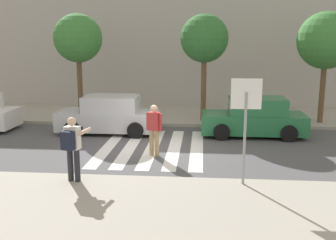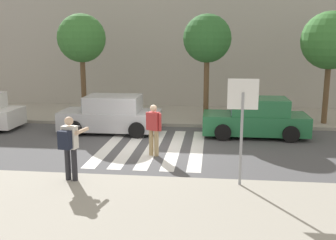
% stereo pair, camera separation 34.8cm
% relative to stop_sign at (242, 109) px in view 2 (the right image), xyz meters
% --- Properties ---
extents(ground_plane, '(120.00, 120.00, 0.00)m').
position_rel_stop_sign_xyz_m(ground_plane, '(-2.85, 3.56, -2.14)').
color(ground_plane, '#4C4C4F').
extents(sidewalk_near, '(60.00, 6.00, 0.14)m').
position_rel_stop_sign_xyz_m(sidewalk_near, '(-2.85, -2.64, -2.07)').
color(sidewalk_near, '#9E998C').
rests_on(sidewalk_near, ground).
extents(sidewalk_far, '(60.00, 4.80, 0.14)m').
position_rel_stop_sign_xyz_m(sidewalk_far, '(-2.85, 9.56, -2.07)').
color(sidewalk_far, '#9E998C').
rests_on(sidewalk_far, ground).
extents(building_facade_far, '(56.00, 4.00, 7.02)m').
position_rel_stop_sign_xyz_m(building_facade_far, '(-2.85, 13.96, 1.37)').
color(building_facade_far, '#ADA89E').
rests_on(building_facade_far, ground).
extents(crosswalk_stripe_0, '(0.44, 5.20, 0.01)m').
position_rel_stop_sign_xyz_m(crosswalk_stripe_0, '(-4.45, 3.76, -2.13)').
color(crosswalk_stripe_0, silver).
rests_on(crosswalk_stripe_0, ground).
extents(crosswalk_stripe_1, '(0.44, 5.20, 0.01)m').
position_rel_stop_sign_xyz_m(crosswalk_stripe_1, '(-3.65, 3.76, -2.13)').
color(crosswalk_stripe_1, silver).
rests_on(crosswalk_stripe_1, ground).
extents(crosswalk_stripe_2, '(0.44, 5.20, 0.01)m').
position_rel_stop_sign_xyz_m(crosswalk_stripe_2, '(-2.85, 3.76, -2.13)').
color(crosswalk_stripe_2, silver).
rests_on(crosswalk_stripe_2, ground).
extents(crosswalk_stripe_3, '(0.44, 5.20, 0.01)m').
position_rel_stop_sign_xyz_m(crosswalk_stripe_3, '(-2.05, 3.76, -2.13)').
color(crosswalk_stripe_3, silver).
rests_on(crosswalk_stripe_3, ground).
extents(crosswalk_stripe_4, '(0.44, 5.20, 0.01)m').
position_rel_stop_sign_xyz_m(crosswalk_stripe_4, '(-1.25, 3.76, -2.13)').
color(crosswalk_stripe_4, silver).
rests_on(crosswalk_stripe_4, ground).
extents(stop_sign, '(0.76, 0.08, 2.74)m').
position_rel_stop_sign_xyz_m(stop_sign, '(0.00, 0.00, 0.00)').
color(stop_sign, gray).
rests_on(stop_sign, sidewalk_near).
extents(photographer_with_backpack, '(0.68, 0.91, 1.72)m').
position_rel_stop_sign_xyz_m(photographer_with_backpack, '(-4.44, -0.21, -0.97)').
color(photographer_with_backpack, '#232328').
rests_on(photographer_with_backpack, sidewalk_near).
extents(pedestrian_crossing, '(0.54, 0.37, 1.72)m').
position_rel_stop_sign_xyz_m(pedestrian_crossing, '(-2.66, 2.74, -1.16)').
color(pedestrian_crossing, tan).
rests_on(pedestrian_crossing, ground).
extents(parked_car_silver, '(4.10, 1.92, 1.55)m').
position_rel_stop_sign_xyz_m(parked_car_silver, '(-4.91, 5.86, -1.41)').
color(parked_car_silver, '#B7BABF').
rests_on(parked_car_silver, ground).
extents(parked_car_green, '(4.10, 1.92, 1.55)m').
position_rel_stop_sign_xyz_m(parked_car_green, '(0.99, 5.86, -1.41)').
color(parked_car_green, '#236B3D').
rests_on(parked_car_green, ground).
extents(street_tree_west, '(2.26, 2.26, 4.86)m').
position_rel_stop_sign_xyz_m(street_tree_west, '(-6.89, 8.36, 1.70)').
color(street_tree_west, brown).
rests_on(street_tree_west, sidewalk_far).
extents(street_tree_center, '(2.14, 2.14, 4.79)m').
position_rel_stop_sign_xyz_m(street_tree_center, '(-1.04, 8.06, 1.68)').
color(street_tree_center, brown).
rests_on(street_tree_center, sidewalk_far).
extents(street_tree_east, '(2.49, 2.49, 4.88)m').
position_rel_stop_sign_xyz_m(street_tree_east, '(4.22, 8.05, 1.61)').
color(street_tree_east, brown).
rests_on(street_tree_east, sidewalk_far).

